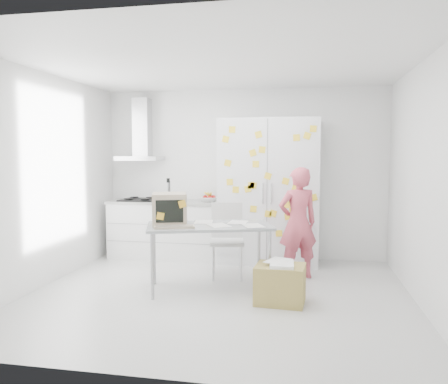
% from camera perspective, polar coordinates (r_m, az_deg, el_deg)
% --- Properties ---
extents(floor, '(4.50, 4.00, 0.02)m').
position_cam_1_polar(floor, '(5.35, -0.74, -13.35)').
color(floor, silver).
rests_on(floor, ground).
extents(walls, '(4.52, 4.01, 2.70)m').
position_cam_1_polar(walls, '(5.79, 0.66, 1.80)').
color(walls, white).
rests_on(walls, ground).
extents(ceiling, '(4.50, 4.00, 0.02)m').
position_cam_1_polar(ceiling, '(5.18, -0.77, 16.44)').
color(ceiling, white).
rests_on(ceiling, walls).
extents(counter_run, '(1.84, 0.63, 1.28)m').
position_cam_1_polar(counter_run, '(7.13, -7.51, -4.74)').
color(counter_run, white).
rests_on(counter_run, ground).
extents(range_hood, '(0.70, 0.48, 1.01)m').
position_cam_1_polar(range_hood, '(7.31, -10.70, 7.15)').
color(range_hood, silver).
rests_on(range_hood, walls).
extents(tall_cabinet, '(1.50, 0.68, 2.20)m').
position_cam_1_polar(tall_cabinet, '(6.70, 5.88, 0.07)').
color(tall_cabinet, silver).
rests_on(tall_cabinet, ground).
extents(person, '(0.65, 0.55, 1.50)m').
position_cam_1_polar(person, '(5.95, 9.62, -3.99)').
color(person, '#CB4F60').
rests_on(person, ground).
extents(desk, '(1.66, 1.17, 1.19)m').
position_cam_1_polar(desk, '(5.36, -5.22, -3.24)').
color(desk, gray).
rests_on(desk, ground).
extents(chair, '(0.53, 0.53, 1.00)m').
position_cam_1_polar(chair, '(6.00, 0.39, -5.62)').
color(chair, silver).
rests_on(chair, ground).
extents(cardboard_box, '(0.57, 0.47, 0.47)m').
position_cam_1_polar(cardboard_box, '(5.04, 7.34, -11.75)').
color(cardboard_box, '#A79548').
rests_on(cardboard_box, ground).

